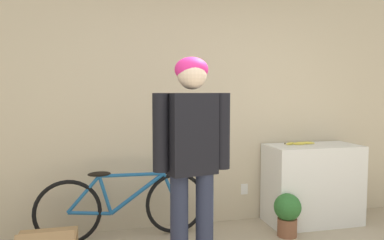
{
  "coord_description": "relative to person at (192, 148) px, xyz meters",
  "views": [
    {
      "loc": [
        -1.02,
        -1.62,
        1.45
      ],
      "look_at": [
        -0.35,
        1.12,
        1.24
      ],
      "focal_mm": 35.0,
      "sensor_mm": 36.0,
      "label": 1
    }
  ],
  "objects": [
    {
      "name": "wall_back",
      "position": [
        0.35,
        1.19,
        0.27
      ],
      "size": [
        8.0,
        0.07,
        2.6
      ],
      "color": "beige",
      "rests_on": "ground_plane"
    },
    {
      "name": "person",
      "position": [
        0.0,
        0.0,
        0.0
      ],
      "size": [
        0.6,
        0.27,
        1.71
      ],
      "rotation": [
        0.0,
        0.0,
        0.22
      ],
      "color": "#23283D",
      "rests_on": "ground_plane"
    },
    {
      "name": "banana",
      "position": [
        1.45,
        0.95,
        -0.14
      ],
      "size": [
        0.36,
        0.09,
        0.03
      ],
      "color": "#EAD64C",
      "rests_on": "side_shelf"
    },
    {
      "name": "side_shelf",
      "position": [
        1.59,
        0.89,
        -0.59
      ],
      "size": [
        1.01,
        0.51,
        0.87
      ],
      "color": "white",
      "rests_on": "ground_plane"
    },
    {
      "name": "potted_plant",
      "position": [
        1.13,
        0.59,
        -0.78
      ],
      "size": [
        0.27,
        0.27,
        0.43
      ],
      "color": "brown",
      "rests_on": "ground_plane"
    },
    {
      "name": "bicycle",
      "position": [
        -0.47,
        0.91,
        -0.68
      ],
      "size": [
        1.68,
        0.46,
        0.7
      ],
      "rotation": [
        0.0,
        0.0,
        0.06
      ],
      "color": "black",
      "rests_on": "ground_plane"
    }
  ]
}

